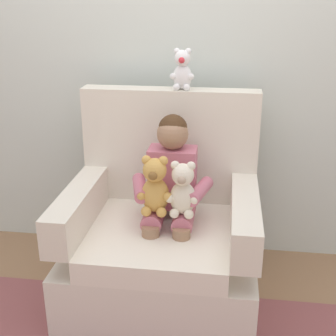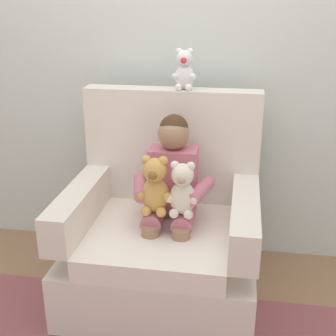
{
  "view_description": "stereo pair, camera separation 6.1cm",
  "coord_description": "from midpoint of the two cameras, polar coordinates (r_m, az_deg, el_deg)",
  "views": [
    {
      "loc": [
        0.33,
        -2.18,
        1.62
      ],
      "look_at": [
        0.04,
        -0.05,
        0.81
      ],
      "focal_mm": 48.72,
      "sensor_mm": 36.0,
      "label": 1
    },
    {
      "loc": [
        0.4,
        -2.17,
        1.62
      ],
      "look_at": [
        0.04,
        -0.05,
        0.81
      ],
      "focal_mm": 48.72,
      "sensor_mm": 36.0,
      "label": 2
    }
  ],
  "objects": [
    {
      "name": "back_wall",
      "position": [
        2.86,
        0.42,
        14.32
      ],
      "size": [
        6.0,
        0.1,
        2.6
      ],
      "primitive_type": "cube",
      "color": "silver",
      "rests_on": "ground"
    },
    {
      "name": "armchair",
      "position": [
        2.6,
        -1.32,
        -8.6
      ],
      "size": [
        1.02,
        0.88,
        1.13
      ],
      "color": "silver",
      "rests_on": "ground"
    },
    {
      "name": "plush_honey",
      "position": [
        2.32,
        -2.39,
        -2.37
      ],
      "size": [
        0.19,
        0.15,
        0.31
      ],
      "rotation": [
        0.0,
        0.0,
        0.39
      ],
      "color": "gold",
      "rests_on": "armchair"
    },
    {
      "name": "plush_cream",
      "position": [
        2.31,
        1.09,
        -2.81
      ],
      "size": [
        0.17,
        0.14,
        0.29
      ],
      "rotation": [
        0.0,
        0.0,
        -0.4
      ],
      "color": "silver",
      "rests_on": "armchair"
    },
    {
      "name": "seated_child",
      "position": [
        2.46,
        -0.34,
        -2.07
      ],
      "size": [
        0.45,
        0.39,
        0.82
      ],
      "rotation": [
        0.0,
        0.0,
        -0.01
      ],
      "color": "#C66B7F",
      "rests_on": "armchair"
    },
    {
      "name": "ground_plane",
      "position": [
        2.74,
        -1.44,
        -15.52
      ],
      "size": [
        8.0,
        8.0,
        0.0
      ],
      "primitive_type": "plane",
      "color": "#936D4C"
    },
    {
      "name": "plush_white_on_backrest",
      "position": [
        2.59,
        1.12,
        12.1
      ],
      "size": [
        0.14,
        0.11,
        0.23
      ],
      "rotation": [
        0.0,
        0.0,
        -0.03
      ],
      "color": "white",
      "rests_on": "armchair"
    }
  ]
}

